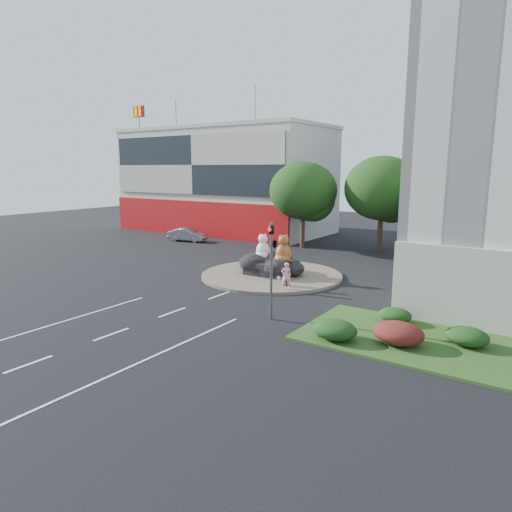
{
  "coord_description": "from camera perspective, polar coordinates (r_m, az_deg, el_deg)",
  "views": [
    {
      "loc": [
        16.88,
        -16.92,
        7.6
      ],
      "look_at": [
        0.54,
        7.22,
        2.0
      ],
      "focal_mm": 32.0,
      "sensor_mm": 36.0,
      "label": 1
    }
  ],
  "objects": [
    {
      "name": "parked_car",
      "position": [
        48.95,
        -8.55,
        2.64
      ],
      "size": [
        4.4,
        2.32,
        1.38
      ],
      "primitive_type": "imported",
      "rotation": [
        0.0,
        0.0,
        1.79
      ],
      "color": "#929599",
      "rests_on": "ground"
    },
    {
      "name": "grass_verge",
      "position": [
        21.86,
        19.33,
        -9.95
      ],
      "size": [
        10.0,
        6.0,
        0.12
      ],
      "primitive_type": "cube",
      "color": "#284617",
      "rests_on": "ground"
    },
    {
      "name": "kitten_white",
      "position": [
        30.88,
        3.0,
        -2.3
      ],
      "size": [
        0.51,
        0.46,
        0.74
      ],
      "primitive_type": null,
      "rotation": [
        0.0,
        0.0,
        0.18
      ],
      "color": "white",
      "rests_on": "roundabout_island"
    },
    {
      "name": "kitten_calico",
      "position": [
        32.55,
        -0.8,
        -1.33
      ],
      "size": [
        0.69,
        0.62,
        1.03
      ],
      "primitive_type": null,
      "rotation": [
        0.0,
        0.0,
        -0.15
      ],
      "color": "silver",
      "rests_on": "roundabout_island"
    },
    {
      "name": "litter_bin",
      "position": [
        21.17,
        8.42,
        -9.0
      ],
      "size": [
        0.56,
        0.56,
        0.65
      ],
      "primitive_type": "cylinder",
      "rotation": [
        0.0,
        0.0,
        0.07
      ],
      "color": "black",
      "rests_on": "grass_verge"
    },
    {
      "name": "cat_white",
      "position": [
        32.79,
        0.87,
        1.19
      ],
      "size": [
        1.27,
        1.13,
        1.97
      ],
      "primitive_type": null,
      "rotation": [
        0.0,
        0.0,
        0.09
      ],
      "color": "silver",
      "rests_on": "rock_plinth"
    },
    {
      "name": "street_lamp",
      "position": [
        25.44,
        24.67,
        3.0
      ],
      "size": [
        2.34,
        0.22,
        8.06
      ],
      "color": "#595B60",
      "rests_on": "ground"
    },
    {
      "name": "cat_tabby",
      "position": [
        31.49,
        3.47,
        0.91
      ],
      "size": [
        1.62,
        1.54,
        2.12
      ],
      "primitive_type": null,
      "rotation": [
        0.0,
        0.0,
        0.44
      ],
      "color": "orange",
      "rests_on": "rock_plinth"
    },
    {
      "name": "hedge_mid_green",
      "position": [
        21.81,
        24.89,
        -9.11
      ],
      "size": [
        1.8,
        1.44,
        0.81
      ],
      "primitive_type": "ellipsoid",
      "color": "black",
      "rests_on": "grass_verge"
    },
    {
      "name": "roundabout_island",
      "position": [
        32.65,
        1.95,
        -2.41
      ],
      "size": [
        10.0,
        10.0,
        0.2
      ],
      "primitive_type": "cylinder",
      "color": "brown",
      "rests_on": "ground"
    },
    {
      "name": "hedge_red",
      "position": [
        20.88,
        17.36,
        -9.19
      ],
      "size": [
        2.2,
        1.76,
        0.99
      ],
      "primitive_type": "ellipsoid",
      "color": "#451512",
      "rests_on": "grass_verge"
    },
    {
      "name": "tree_mid",
      "position": [
        43.3,
        15.59,
        7.78
      ],
      "size": [
        6.84,
        6.84,
        8.76
      ],
      "color": "#382314",
      "rests_on": "ground"
    },
    {
      "name": "shophouse_block",
      "position": [
        56.82,
        -3.85,
        9.43
      ],
      "size": [
        25.2,
        12.3,
        17.4
      ],
      "color": "beige",
      "rests_on": "ground"
    },
    {
      "name": "tree_right",
      "position": [
        37.92,
        22.2,
        5.58
      ],
      "size": [
        5.7,
        5.7,
        7.3
      ],
      "color": "#382314",
      "rests_on": "ground"
    },
    {
      "name": "hedge_back_green",
      "position": [
        23.73,
        17.01,
        -7.08
      ],
      "size": [
        1.6,
        1.28,
        0.72
      ],
      "primitive_type": "ellipsoid",
      "color": "black",
      "rests_on": "grass_verge"
    },
    {
      "name": "traffic_light",
      "position": [
        22.64,
        2.14,
        0.74
      ],
      "size": [
        0.44,
        1.24,
        5.0
      ],
      "color": "#595B60",
      "rests_on": "ground"
    },
    {
      "name": "hedge_near_green",
      "position": [
        20.8,
        9.86,
        -9.05
      ],
      "size": [
        2.0,
        1.6,
        0.9
      ],
      "primitive_type": "ellipsoid",
      "color": "black",
      "rests_on": "grass_verge"
    },
    {
      "name": "pedestrian_dark",
      "position": [
        29.4,
        3.76,
        -2.08
      ],
      "size": [
        0.97,
        0.87,
        1.65
      ],
      "primitive_type": "imported",
      "rotation": [
        0.0,
        0.0,
        2.78
      ],
      "color": "black",
      "rests_on": "roundabout_island"
    },
    {
      "name": "ground",
      "position": [
        25.08,
        -10.4,
        -6.95
      ],
      "size": [
        120.0,
        120.0,
        0.0
      ],
      "primitive_type": "plane",
      "color": "black",
      "rests_on": "ground"
    },
    {
      "name": "rock_plinth",
      "position": [
        32.53,
        1.95,
        -1.47
      ],
      "size": [
        3.2,
        2.6,
        0.9
      ],
      "primitive_type": null,
      "color": "black",
      "rests_on": "roundabout_island"
    },
    {
      "name": "tree_left",
      "position": [
        44.26,
        6.04,
        7.77
      ],
      "size": [
        6.46,
        6.46,
        8.27
      ],
      "color": "#382314",
      "rests_on": "ground"
    },
    {
      "name": "pedestrian_pink",
      "position": [
        28.45,
        3.8,
        -2.46
      ],
      "size": [
        0.73,
        0.71,
        1.7
      ],
      "primitive_type": "imported",
      "rotation": [
        0.0,
        0.0,
        3.85
      ],
      "color": "pink",
      "rests_on": "roundabout_island"
    }
  ]
}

